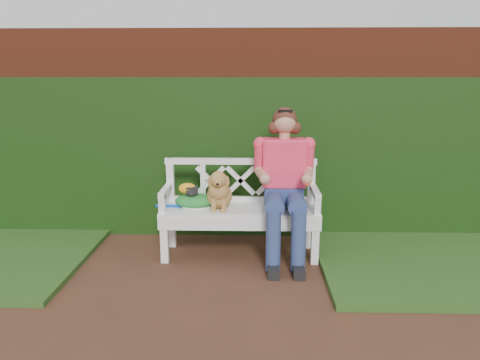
{
  "coord_description": "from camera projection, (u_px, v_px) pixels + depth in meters",
  "views": [
    {
      "loc": [
        0.47,
        -3.29,
        1.72
      ],
      "look_at": [
        0.35,
        1.03,
        0.75
      ],
      "focal_mm": 35.0,
      "sensor_mm": 36.0,
      "label": 1
    }
  ],
  "objects": [
    {
      "name": "seated_woman",
      "position": [
        284.0,
        185.0,
        4.41
      ],
      "size": [
        0.77,
        0.92,
        1.43
      ],
      "primitive_type": null,
      "rotation": [
        0.0,
        0.0,
        -0.24
      ],
      "color": "#EE4976",
      "rests_on": "ground"
    },
    {
      "name": "green_bag",
      "position": [
        195.0,
        200.0,
        4.5
      ],
      "size": [
        0.47,
        0.42,
        0.13
      ],
      "primitive_type": null,
      "rotation": [
        0.0,
        0.0,
        0.4
      ],
      "color": "green",
      "rests_on": "garden_bench"
    },
    {
      "name": "brick_wall",
      "position": [
        210.0,
        132.0,
        5.21
      ],
      "size": [
        10.0,
        0.3,
        2.2
      ],
      "primitive_type": "cube",
      "color": "maroon",
      "rests_on": "ground"
    },
    {
      "name": "garden_bench",
      "position": [
        240.0,
        231.0,
        4.54
      ],
      "size": [
        1.62,
        0.7,
        0.48
      ],
      "primitive_type": null,
      "rotation": [
        0.0,
        0.0,
        -0.06
      ],
      "color": "white",
      "rests_on": "ground"
    },
    {
      "name": "tennis_racket",
      "position": [
        195.0,
        206.0,
        4.48
      ],
      "size": [
        0.62,
        0.39,
        0.03
      ],
      "primitive_type": null,
      "rotation": [
        0.0,
        0.0,
        0.28
      ],
      "color": "white",
      "rests_on": "garden_bench"
    },
    {
      "name": "ivy_hedge",
      "position": [
        209.0,
        158.0,
        5.05
      ],
      "size": [
        10.0,
        0.18,
        1.7
      ],
      "primitive_type": "cube",
      "color": "#1A3F0D",
      "rests_on": "ground"
    },
    {
      "name": "dog",
      "position": [
        219.0,
        189.0,
        4.4
      ],
      "size": [
        0.38,
        0.43,
        0.39
      ],
      "primitive_type": null,
      "rotation": [
        0.0,
        0.0,
        0.41
      ],
      "color": "olive",
      "rests_on": "garden_bench"
    },
    {
      "name": "grass_right",
      "position": [
        456.0,
        259.0,
        4.41
      ],
      "size": [
        2.6,
        2.0,
        0.05
      ],
      "primitive_type": "cube",
      "color": "#183C12",
      "rests_on": "ground"
    },
    {
      "name": "camera_item",
      "position": [
        192.0,
        190.0,
        4.45
      ],
      "size": [
        0.12,
        0.1,
        0.08
      ],
      "primitive_type": "cube",
      "rotation": [
        0.0,
        0.0,
        0.11
      ],
      "color": "black",
      "rests_on": "green_bag"
    },
    {
      "name": "ground",
      "position": [
        191.0,
        304.0,
        3.6
      ],
      "size": [
        60.0,
        60.0,
        0.0
      ],
      "primitive_type": "plane",
      "color": "#42261C"
    },
    {
      "name": "baseball_glove",
      "position": [
        187.0,
        188.0,
        4.46
      ],
      "size": [
        0.2,
        0.18,
        0.11
      ],
      "primitive_type": "ellipsoid",
      "rotation": [
        0.0,
        0.0,
        -0.39
      ],
      "color": "orange",
      "rests_on": "green_bag"
    }
  ]
}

